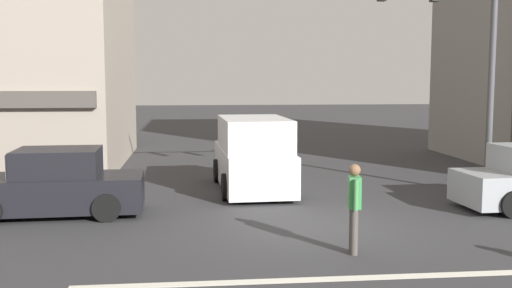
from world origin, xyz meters
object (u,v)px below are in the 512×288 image
at_px(pedestrian_mid_crossing, 354,203).
at_px(sedan_waiting_far, 55,186).
at_px(van_crossing_leftbound, 253,156).
at_px(traffic_light_mast, 458,43).

bearing_deg(pedestrian_mid_crossing, sedan_waiting_far, 148.34).
distance_m(van_crossing_leftbound, sedan_waiting_far, 5.64).
bearing_deg(sedan_waiting_far, traffic_light_mast, 7.25).
height_order(sedan_waiting_far, pedestrian_mid_crossing, pedestrian_mid_crossing).
relative_size(van_crossing_leftbound, sedan_waiting_far, 1.12).
height_order(van_crossing_leftbound, sedan_waiting_far, van_crossing_leftbound).
bearing_deg(sedan_waiting_far, pedestrian_mid_crossing, -31.66).
relative_size(van_crossing_leftbound, pedestrian_mid_crossing, 2.79).
height_order(traffic_light_mast, sedan_waiting_far, traffic_light_mast).
distance_m(van_crossing_leftbound, pedestrian_mid_crossing, 6.58).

